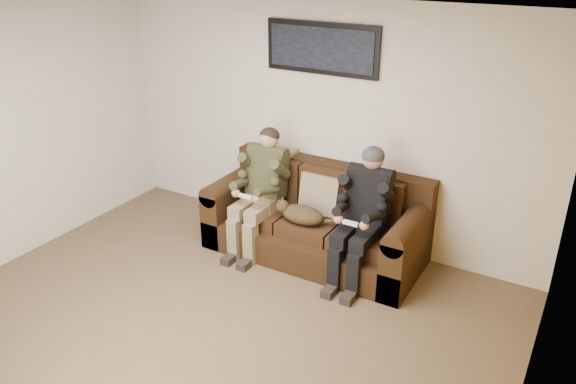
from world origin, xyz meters
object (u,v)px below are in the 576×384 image
Objects in this scene: sofa at (318,222)px; framed_poster at (322,48)px; cat at (301,214)px; person_right at (364,208)px; person_left at (261,184)px.

sofa is 1.82× the size of framed_poster.
cat is 0.53× the size of framed_poster.
person_right is at bearing 7.85° from cat.
cat is at bearing -77.64° from framed_poster.
sofa is 0.35m from cat.
person_left is 1.53m from framed_poster.
sofa is 3.45× the size of cat.
framed_poster is (-0.20, 0.38, 1.75)m from sofa.
person_left reaches higher than cat.
framed_poster reaches higher than cat.
person_left is 1.99× the size of cat.
person_right is 1.67m from framed_poster.
framed_poster is at bearing 102.36° from cat.
person_right is at bearing 0.02° from person_left.
person_left is at bearing -161.98° from sofa.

